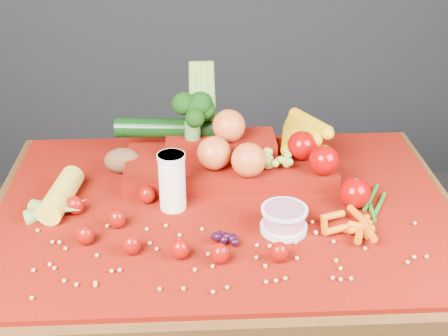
{
  "coord_description": "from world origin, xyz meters",
  "views": [
    {
      "loc": [
        -0.06,
        -1.24,
        1.53
      ],
      "look_at": [
        0.0,
        0.02,
        0.85
      ],
      "focal_mm": 50.0,
      "sensor_mm": 36.0,
      "label": 1
    }
  ],
  "objects_px": {
    "milk_glass": "(172,180)",
    "produce_mound": "(236,152)",
    "table": "(224,243)",
    "yogurt_bowl": "(284,219)"
  },
  "relations": [
    {
      "from": "milk_glass",
      "to": "yogurt_bowl",
      "type": "height_order",
      "value": "milk_glass"
    },
    {
      "from": "milk_glass",
      "to": "yogurt_bowl",
      "type": "xyz_separation_m",
      "value": [
        0.24,
        -0.11,
        -0.04
      ]
    },
    {
      "from": "produce_mound",
      "to": "yogurt_bowl",
      "type": "bearing_deg",
      "value": -71.89
    },
    {
      "from": "yogurt_bowl",
      "to": "produce_mound",
      "type": "bearing_deg",
      "value": 108.11
    },
    {
      "from": "table",
      "to": "yogurt_bowl",
      "type": "distance_m",
      "value": 0.22
    },
    {
      "from": "milk_glass",
      "to": "yogurt_bowl",
      "type": "bearing_deg",
      "value": -23.72
    },
    {
      "from": "milk_glass",
      "to": "produce_mound",
      "type": "relative_size",
      "value": 0.23
    },
    {
      "from": "table",
      "to": "yogurt_bowl",
      "type": "relative_size",
      "value": 10.69
    },
    {
      "from": "table",
      "to": "milk_glass",
      "type": "xyz_separation_m",
      "value": [
        -0.12,
        -0.0,
        0.18
      ]
    },
    {
      "from": "yogurt_bowl",
      "to": "milk_glass",
      "type": "bearing_deg",
      "value": 156.28
    }
  ]
}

